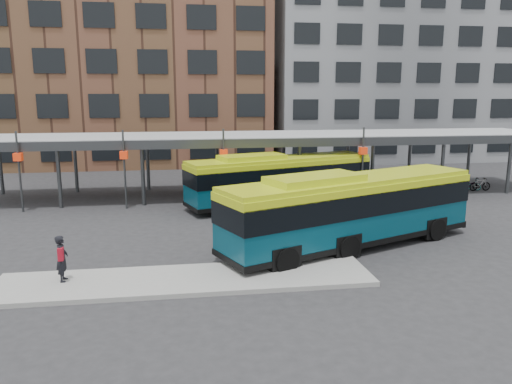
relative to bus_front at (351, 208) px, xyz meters
The scene contains 9 objects.
ground 2.70m from the bus_front, behind, with size 120.00×120.00×0.00m, color #28282B.
boarding_island 8.32m from the bus_front, 156.52° to the right, with size 14.00×3.00×0.18m, color gray.
canopy 12.95m from the bus_front, 99.05° to the left, with size 40.00×6.53×4.80m.
building_brick 35.15m from the bus_front, 110.63° to the left, with size 26.00×14.00×22.00m, color brown.
building_grey 35.67m from the bus_front, 66.15° to the left, with size 24.00×14.00×20.00m, color slate.
bus_front is the anchor object (origin of this frame).
bus_rear 9.15m from the bus_front, 99.42° to the left, with size 12.16×6.15×3.30m.
pedestrian 12.33m from the bus_front, 166.42° to the right, with size 0.45×0.68×1.73m.
bike_rack 16.40m from the bus_front, 46.29° to the left, with size 6.40×1.35×1.06m.
Camera 1 is at (-5.57, -20.89, 7.03)m, focal length 35.00 mm.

